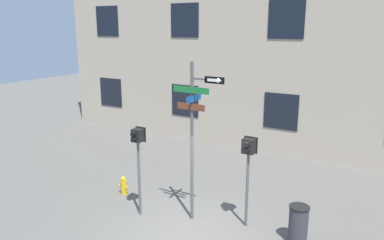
{
  "coord_description": "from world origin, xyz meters",
  "views": [
    {
      "loc": [
        4.59,
        -7.66,
        5.38
      ],
      "look_at": [
        -0.39,
        0.84,
        2.94
      ],
      "focal_mm": 35.0,
      "sensor_mm": 36.0,
      "label": 1
    }
  ],
  "objects": [
    {
      "name": "building_facade",
      "position": [
        -0.0,
        8.02,
        5.71
      ],
      "size": [
        24.0,
        0.63,
        11.42
      ],
      "color": "tan",
      "rests_on": "ground_plane"
    },
    {
      "name": "pedestrian_signal_left",
      "position": [
        -1.83,
        0.28,
        2.05
      ],
      "size": [
        0.35,
        0.4,
        2.65
      ],
      "color": "#4C4C51",
      "rests_on": "ground_plane"
    },
    {
      "name": "ground_plane",
      "position": [
        0.0,
        0.0,
        0.0
      ],
      "size": [
        60.0,
        60.0,
        0.0
      ],
      "primitive_type": "plane",
      "color": "#595651"
    },
    {
      "name": "trash_bin",
      "position": [
        2.58,
        1.13,
        0.51
      ],
      "size": [
        0.51,
        0.51,
        1.02
      ],
      "color": "#333338",
      "rests_on": "ground_plane"
    },
    {
      "name": "fire_hydrant",
      "position": [
        -3.18,
        1.12,
        0.3
      ],
      "size": [
        0.36,
        0.2,
        0.61
      ],
      "color": "gold",
      "rests_on": "ground_plane"
    },
    {
      "name": "street_sign_pole",
      "position": [
        -0.31,
        0.83,
        2.7
      ],
      "size": [
        1.49,
        0.75,
        4.52
      ],
      "color": "#4C4C51",
      "rests_on": "ground_plane"
    },
    {
      "name": "pedestrian_signal_right",
      "position": [
        1.12,
        1.25,
        2.02
      ],
      "size": [
        0.38,
        0.4,
        2.56
      ],
      "color": "#4C4C51",
      "rests_on": "ground_plane"
    }
  ]
}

